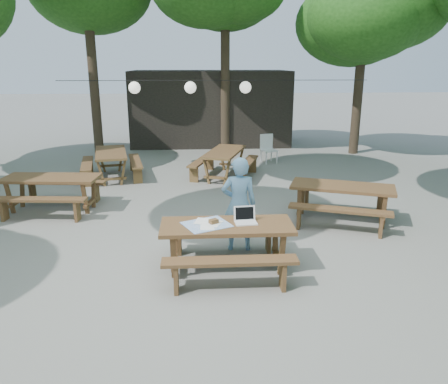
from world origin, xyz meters
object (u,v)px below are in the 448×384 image
picnic_table_nw (53,193)px  plastic_chair (269,155)px  main_picnic_table (227,246)px  woman (239,204)px

picnic_table_nw → plastic_chair: (5.41, 4.39, -0.13)m
main_picnic_table → picnic_table_nw: size_ratio=0.97×
woman → main_picnic_table: bearing=73.5°
picnic_table_nw → plastic_chair: bearing=44.1°
picnic_table_nw → woman: bearing=-26.0°
main_picnic_table → plastic_chair: size_ratio=2.22×
main_picnic_table → plastic_chair: (1.85, 7.46, -0.13)m
plastic_chair → woman: bearing=-121.6°
main_picnic_table → plastic_chair: 7.69m
main_picnic_table → woman: woman is taller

